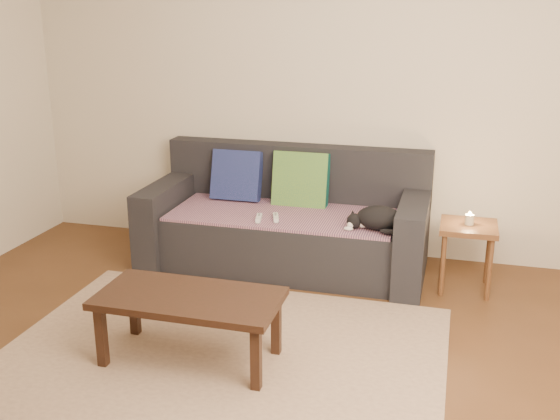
{
  "coord_description": "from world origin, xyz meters",
  "views": [
    {
      "loc": [
        1.2,
        -2.99,
        1.92
      ],
      "look_at": [
        0.05,
        1.2,
        0.55
      ],
      "focal_mm": 42.0,
      "sensor_mm": 36.0,
      "label": 1
    }
  ],
  "objects": [
    {
      "name": "back_wall",
      "position": [
        0.0,
        2.0,
        1.3
      ],
      "size": [
        4.5,
        0.04,
        2.6
      ],
      "primitive_type": "cube",
      "color": "beige",
      "rests_on": "ground"
    },
    {
      "name": "coffee_table",
      "position": [
        -0.14,
        0.03,
        0.35
      ],
      "size": [
        1.01,
        0.5,
        0.4
      ],
      "color": "black",
      "rests_on": "rug"
    },
    {
      "name": "wii_remote_a",
      "position": [
        -0.13,
        1.27,
        0.46
      ],
      "size": [
        0.07,
        0.15,
        0.03
      ],
      "primitive_type": "cube",
      "rotation": [
        0.0,
        0.0,
        1.77
      ],
      "color": "white",
      "rests_on": "throw_blanket"
    },
    {
      "name": "cushion_navy",
      "position": [
        -0.45,
        1.74,
        0.63
      ],
      "size": [
        0.39,
        0.21,
        0.4
      ],
      "primitive_type": "cube",
      "rotation": [
        -0.29,
        0.0,
        0.0
      ],
      "color": "navy",
      "rests_on": "throw_blanket"
    },
    {
      "name": "wii_remote_b",
      "position": [
        -0.01,
        1.31,
        0.46
      ],
      "size": [
        0.08,
        0.15,
        0.03
      ],
      "primitive_type": "cube",
      "rotation": [
        0.0,
        0.0,
        1.88
      ],
      "color": "white",
      "rests_on": "throw_blanket"
    },
    {
      "name": "side_table",
      "position": [
        1.33,
        1.45,
        0.39
      ],
      "size": [
        0.38,
        0.38,
        0.48
      ],
      "color": "brown",
      "rests_on": "ground"
    },
    {
      "name": "rug",
      "position": [
        0.0,
        0.15,
        0.01
      ],
      "size": [
        2.5,
        1.8,
        0.01
      ],
      "primitive_type": "cube",
      "color": "tan",
      "rests_on": "ground"
    },
    {
      "name": "throw_blanket",
      "position": [
        0.0,
        1.48,
        0.43
      ],
      "size": [
        1.66,
        0.74,
        0.02
      ],
      "primitive_type": "cube",
      "color": "#432A4E",
      "rests_on": "sofa"
    },
    {
      "name": "cushion_green",
      "position": [
        0.07,
        1.74,
        0.63
      ],
      "size": [
        0.43,
        0.19,
        0.44
      ],
      "primitive_type": "cube",
      "rotation": [
        -0.2,
        0.0,
        0.0
      ],
      "color": "#0C4D47",
      "rests_on": "throw_blanket"
    },
    {
      "name": "candle",
      "position": [
        1.33,
        1.45,
        0.52
      ],
      "size": [
        0.06,
        0.06,
        0.09
      ],
      "color": "beige",
      "rests_on": "side_table"
    },
    {
      "name": "sofa",
      "position": [
        0.0,
        1.57,
        0.31
      ],
      "size": [
        2.1,
        0.94,
        0.87
      ],
      "color": "#232328",
      "rests_on": "ground"
    },
    {
      "name": "ground",
      "position": [
        0.0,
        0.0,
        0.0
      ],
      "size": [
        4.5,
        4.5,
        0.0
      ],
      "primitive_type": "plane",
      "color": "brown",
      "rests_on": "ground"
    },
    {
      "name": "cat",
      "position": [
        0.71,
        1.29,
        0.52
      ],
      "size": [
        0.42,
        0.34,
        0.16
      ],
      "rotation": [
        0.0,
        0.0,
        -0.4
      ],
      "color": "black",
      "rests_on": "throw_blanket"
    }
  ]
}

